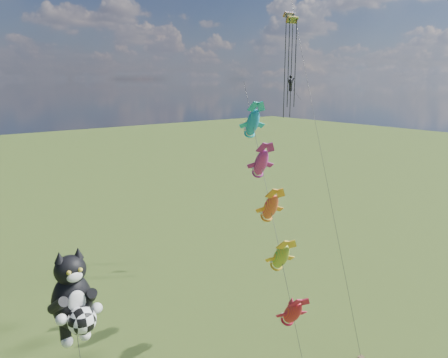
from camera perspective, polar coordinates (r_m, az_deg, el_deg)
cat_kite_rig at (r=23.25m, az=-19.05°, el=-14.57°), size 2.27×4.08×10.37m
fish_windsock_rig at (r=28.44m, az=6.09°, el=-3.75°), size 7.04×14.43×18.16m
parafoil_rig at (r=40.58m, az=8.93°, el=13.75°), size 8.57×15.82×26.27m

